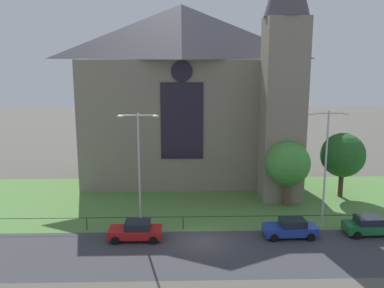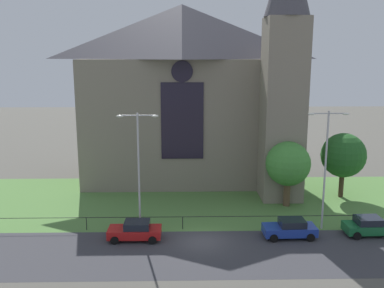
% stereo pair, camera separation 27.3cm
% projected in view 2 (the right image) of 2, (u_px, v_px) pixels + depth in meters
% --- Properties ---
extents(ground, '(160.00, 160.00, 0.00)m').
position_uv_depth(ground, '(198.00, 200.00, 43.84)').
color(ground, '#56544C').
extents(road_asphalt, '(120.00, 8.00, 0.01)m').
position_uv_depth(road_asphalt, '(203.00, 253.00, 32.10)').
color(road_asphalt, '#38383D').
rests_on(road_asphalt, ground).
extents(grass_verge, '(120.00, 20.00, 0.01)m').
position_uv_depth(grass_verge, '(198.00, 207.00, 41.89)').
color(grass_verge, '#517F3D').
rests_on(grass_verge, ground).
extents(church_building, '(23.20, 16.20, 26.00)m').
position_uv_depth(church_building, '(189.00, 92.00, 49.61)').
color(church_building, gray).
rests_on(church_building, ground).
extents(iron_railing, '(32.38, 0.07, 1.13)m').
position_uv_depth(iron_railing, '(183.00, 218.00, 36.27)').
color(iron_railing, black).
rests_on(iron_railing, ground).
extents(tree_right_far, '(4.53, 4.53, 6.69)m').
position_uv_depth(tree_right_far, '(343.00, 155.00, 43.92)').
color(tree_right_far, '#423021').
rests_on(tree_right_far, ground).
extents(tree_right_near, '(4.29, 4.29, 6.37)m').
position_uv_depth(tree_right_near, '(288.00, 164.00, 41.34)').
color(tree_right_near, brown).
rests_on(tree_right_near, ground).
extents(streetlamp_near, '(3.37, 0.26, 9.92)m').
position_uv_depth(streetlamp_near, '(139.00, 159.00, 35.05)').
color(streetlamp_near, '#B2B2B7').
rests_on(streetlamp_near, ground).
extents(streetlamp_far, '(3.37, 0.26, 10.04)m').
position_uv_depth(streetlamp_far, '(326.00, 157.00, 35.37)').
color(streetlamp_far, '#B2B2B7').
rests_on(streetlamp_far, ground).
extents(parked_car_red, '(4.22, 2.06, 1.51)m').
position_uv_depth(parked_car_red, '(135.00, 231.00, 34.31)').
color(parked_car_red, '#B21919').
rests_on(parked_car_red, ground).
extents(parked_car_blue, '(4.25, 2.12, 1.51)m').
position_uv_depth(parked_car_blue, '(290.00, 228.00, 34.74)').
color(parked_car_blue, '#1E3899').
rests_on(parked_car_blue, ground).
extents(parked_car_green, '(4.26, 2.14, 1.51)m').
position_uv_depth(parked_car_green, '(370.00, 226.00, 35.20)').
color(parked_car_green, '#196033').
rests_on(parked_car_green, ground).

